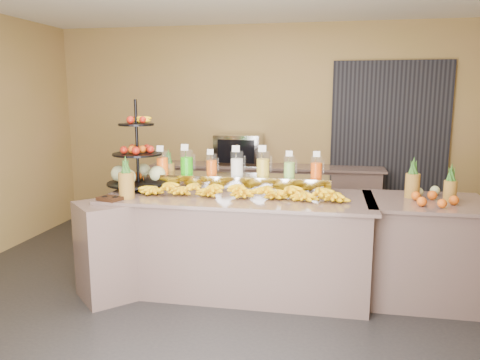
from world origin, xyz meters
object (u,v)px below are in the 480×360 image
(fruit_stand, at_px, (142,166))
(condiment_caddy, at_px, (110,199))
(pitcher_tray, at_px, (237,182))
(banana_heap, at_px, (242,189))
(oven_warmer, at_px, (239,150))
(right_fruit_pile, at_px, (431,194))

(fruit_stand, height_order, condiment_caddy, fruit_stand)
(pitcher_tray, xyz_separation_m, banana_heap, (0.11, -0.33, 0.00))
(condiment_caddy, bearing_deg, oven_warmer, 72.66)
(pitcher_tray, relative_size, banana_heap, 0.95)
(fruit_stand, bearing_deg, oven_warmer, 53.53)
(condiment_caddy, relative_size, right_fruit_pile, 0.48)
(banana_heap, relative_size, oven_warmer, 3.19)
(pitcher_tray, bearing_deg, oven_warmer, 100.09)
(fruit_stand, height_order, oven_warmer, fruit_stand)
(banana_heap, xyz_separation_m, right_fruit_pile, (1.68, 0.12, -0.01))
(right_fruit_pile, xyz_separation_m, oven_warmer, (-2.09, 1.88, 0.13))
(banana_heap, bearing_deg, fruit_stand, 168.06)
(pitcher_tray, height_order, banana_heap, banana_heap)
(banana_heap, xyz_separation_m, fruit_stand, (-1.07, 0.23, 0.15))
(pitcher_tray, relative_size, right_fruit_pile, 4.38)
(oven_warmer, bearing_deg, fruit_stand, -109.17)
(banana_heap, xyz_separation_m, condiment_caddy, (-1.14, -0.36, -0.06))
(banana_heap, height_order, oven_warmer, oven_warmer)
(pitcher_tray, distance_m, fruit_stand, 0.98)
(pitcher_tray, relative_size, fruit_stand, 2.07)
(pitcher_tray, relative_size, condiment_caddy, 9.14)
(banana_heap, distance_m, fruit_stand, 1.11)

